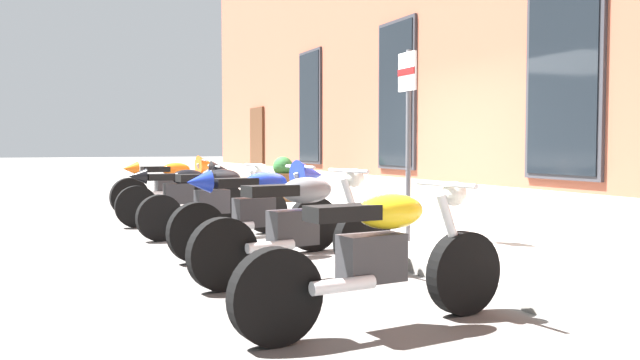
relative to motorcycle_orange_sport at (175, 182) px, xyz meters
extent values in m
plane|color=#565451|center=(4.15, 1.04, -0.57)|extent=(140.00, 140.00, 0.00)
cube|color=gray|center=(4.15, 2.20, -0.51)|extent=(33.20, 2.32, 0.13)
cube|color=silver|center=(4.15, -2.16, -0.57)|extent=(33.20, 0.12, 0.01)
cube|color=gray|center=(4.15, 3.32, -0.22)|extent=(27.20, 0.10, 0.70)
cube|color=#472B19|center=(-5.56, 3.33, 0.58)|extent=(1.10, 0.08, 2.30)
cube|color=#2D2D33|center=(-1.67, 3.34, 1.53)|extent=(1.22, 0.06, 2.52)
cube|color=black|center=(-1.67, 3.31, 1.53)|extent=(1.10, 0.03, 2.40)
cube|color=#2D2D33|center=(2.21, 3.34, 1.53)|extent=(1.22, 0.06, 2.52)
cube|color=black|center=(2.21, 3.31, 1.53)|extent=(1.10, 0.03, 2.40)
cube|color=#2D2D33|center=(6.10, 3.34, 1.53)|extent=(1.22, 0.06, 2.52)
cube|color=black|center=(6.10, 3.31, 1.53)|extent=(1.10, 0.03, 2.40)
cylinder|color=black|center=(-0.09, 0.66, -0.23)|extent=(0.21, 0.69, 0.68)
cylinder|color=black|center=(0.11, -0.82, -0.23)|extent=(0.21, 0.69, 0.68)
cylinder|color=silver|center=(-0.08, 0.56, 0.03)|extent=(0.11, 0.32, 0.65)
cube|color=#28282B|center=(0.02, -0.13, -0.05)|extent=(0.28, 0.47, 0.32)
ellipsoid|color=orange|center=(0.00, 0.02, 0.24)|extent=(0.33, 0.55, 0.24)
cube|color=black|center=(0.05, -0.36, 0.25)|extent=(0.28, 0.51, 0.10)
cylinder|color=silver|center=(-0.07, 0.48, 0.41)|extent=(0.62, 0.12, 0.04)
cylinder|color=silver|center=(0.18, -0.41, -0.18)|extent=(0.15, 0.46, 0.09)
cone|color=orange|center=(-0.09, 0.61, 0.31)|extent=(0.40, 0.39, 0.36)
cone|color=orange|center=(0.11, -0.80, 0.27)|extent=(0.27, 0.29, 0.24)
cylinder|color=black|center=(1.80, 0.45, -0.26)|extent=(0.14, 0.64, 0.64)
cylinder|color=black|center=(1.83, -0.93, -0.26)|extent=(0.14, 0.64, 0.64)
cylinder|color=silver|center=(1.80, 0.35, -0.02)|extent=(0.08, 0.30, 0.61)
cube|color=#28282B|center=(1.82, -0.29, -0.08)|extent=(0.23, 0.45, 0.32)
ellipsoid|color=black|center=(1.81, -0.14, 0.18)|extent=(0.27, 0.53, 0.24)
cube|color=black|center=(1.82, -0.52, 0.19)|extent=(0.23, 0.49, 0.10)
cylinder|color=silver|center=(1.80, 0.27, 0.35)|extent=(0.62, 0.05, 0.04)
cylinder|color=silver|center=(1.94, -0.58, -0.21)|extent=(0.10, 0.45, 0.09)
cone|color=black|center=(1.80, 0.40, 0.25)|extent=(0.37, 0.35, 0.36)
cone|color=black|center=(1.83, -0.91, 0.21)|extent=(0.25, 0.27, 0.24)
cylinder|color=black|center=(3.21, 0.68, -0.27)|extent=(0.20, 0.62, 0.61)
cylinder|color=black|center=(3.42, -0.85, -0.27)|extent=(0.20, 0.62, 0.61)
cylinder|color=silver|center=(3.22, 0.58, 0.00)|extent=(0.11, 0.33, 0.67)
cube|color=#28282B|center=(3.32, -0.13, -0.09)|extent=(0.28, 0.47, 0.32)
ellipsoid|color=black|center=(3.30, 0.02, 0.23)|extent=(0.33, 0.55, 0.24)
cube|color=black|center=(3.35, -0.36, 0.24)|extent=(0.28, 0.51, 0.10)
cylinder|color=silver|center=(3.23, 0.51, 0.40)|extent=(0.62, 0.12, 0.04)
cylinder|color=silver|center=(3.48, -0.41, -0.22)|extent=(0.15, 0.46, 0.09)
sphere|color=silver|center=(3.22, 0.58, 0.33)|extent=(0.18, 0.18, 0.18)
cylinder|color=black|center=(4.96, 0.67, -0.25)|extent=(0.22, 0.65, 0.64)
cylinder|color=black|center=(5.20, -0.76, -0.25)|extent=(0.22, 0.65, 0.64)
cylinder|color=silver|center=(4.98, 0.57, 0.02)|extent=(0.12, 0.34, 0.68)
cube|color=#28282B|center=(5.09, -0.09, -0.07)|extent=(0.29, 0.47, 0.32)
ellipsoid|color=#192D9E|center=(5.06, 0.05, 0.25)|extent=(0.34, 0.56, 0.24)
cube|color=black|center=(5.13, -0.32, 0.26)|extent=(0.29, 0.51, 0.10)
cylinder|color=silver|center=(4.99, 0.49, 0.42)|extent=(0.62, 0.14, 0.04)
cylinder|color=silver|center=(5.26, -0.37, -0.20)|extent=(0.16, 0.46, 0.09)
cone|color=#192D9E|center=(4.97, 0.62, 0.32)|extent=(0.41, 0.39, 0.36)
cone|color=#192D9E|center=(5.19, -0.74, 0.28)|extent=(0.28, 0.30, 0.24)
cylinder|color=black|center=(6.37, 0.61, -0.26)|extent=(0.23, 0.64, 0.63)
cylinder|color=black|center=(6.64, -0.86, -0.26)|extent=(0.23, 0.64, 0.63)
cylinder|color=silver|center=(6.38, 0.51, 0.02)|extent=(0.13, 0.34, 0.69)
cube|color=#28282B|center=(6.51, -0.17, -0.08)|extent=(0.30, 0.47, 0.32)
ellipsoid|color=slate|center=(6.49, -0.02, 0.25)|extent=(0.35, 0.56, 0.24)
cube|color=black|center=(6.56, -0.40, 0.26)|extent=(0.30, 0.51, 0.10)
cylinder|color=silver|center=(6.40, 0.43, 0.42)|extent=(0.62, 0.15, 0.04)
cylinder|color=silver|center=(6.69, -0.44, -0.21)|extent=(0.17, 0.46, 0.09)
sphere|color=silver|center=(6.38, 0.51, 0.35)|extent=(0.18, 0.18, 0.18)
cylinder|color=black|center=(8.10, 0.56, -0.27)|extent=(0.19, 0.62, 0.61)
cylinder|color=black|center=(8.29, -0.95, -0.27)|extent=(0.19, 0.62, 0.61)
cylinder|color=silver|center=(8.11, 0.46, 0.00)|extent=(0.11, 0.33, 0.66)
cube|color=#28282B|center=(8.20, -0.24, -0.09)|extent=(0.27, 0.46, 0.32)
ellipsoid|color=gold|center=(8.18, -0.10, 0.22)|extent=(0.32, 0.55, 0.24)
cube|color=black|center=(8.23, -0.47, 0.23)|extent=(0.28, 0.50, 0.10)
cylinder|color=silver|center=(8.12, 0.39, 0.39)|extent=(0.62, 0.11, 0.04)
cylinder|color=silver|center=(8.36, -0.53, -0.22)|extent=(0.14, 0.46, 0.09)
sphere|color=silver|center=(8.11, 0.46, 0.32)|extent=(0.18, 0.18, 0.18)
cylinder|color=#4C4C51|center=(5.44, 1.66, 0.66)|extent=(0.06, 0.06, 2.20)
cube|color=white|center=(5.44, 1.64, 1.51)|extent=(0.36, 0.03, 0.44)
cube|color=red|center=(5.44, 1.63, 1.51)|extent=(0.36, 0.01, 0.08)
cylinder|color=brown|center=(-0.46, 2.25, -0.16)|extent=(0.63, 0.63, 0.55)
cylinder|color=black|center=(-0.46, 2.25, -0.16)|extent=(0.66, 0.66, 0.04)
sphere|color=#28602D|center=(-0.46, 2.25, 0.25)|extent=(0.40, 0.40, 0.40)
camera|label=1|loc=(12.12, -2.28, 0.66)|focal=37.35mm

